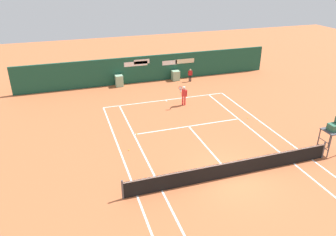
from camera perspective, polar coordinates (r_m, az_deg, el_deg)
ground_plane at (r=18.77m, az=10.27°, el=-9.00°), size 80.00×80.00×0.01m
tennis_net at (r=18.08m, az=11.24°, el=-8.62°), size 12.10×0.10×1.07m
sponsor_back_wall at (r=32.22m, az=-3.34°, el=8.52°), size 25.00×1.02×2.56m
umpire_chair at (r=21.75m, az=26.85°, el=-1.86°), size 1.00×1.00×2.31m
player_on_baseline at (r=26.49m, az=2.78°, el=4.17°), size 0.83×0.62×1.81m
ball_kid_left_post at (r=32.31m, az=3.90°, el=7.62°), size 0.42×0.21×1.27m
tennis_ball_near_service_line at (r=22.24m, az=-5.49°, el=-2.81°), size 0.07×0.07×0.07m
tennis_ball_by_sideline at (r=20.44m, az=-6.85°, el=-5.58°), size 0.07×0.07×0.07m
tennis_ball_mid_court at (r=25.19m, az=13.75°, el=0.02°), size 0.07×0.07×0.07m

